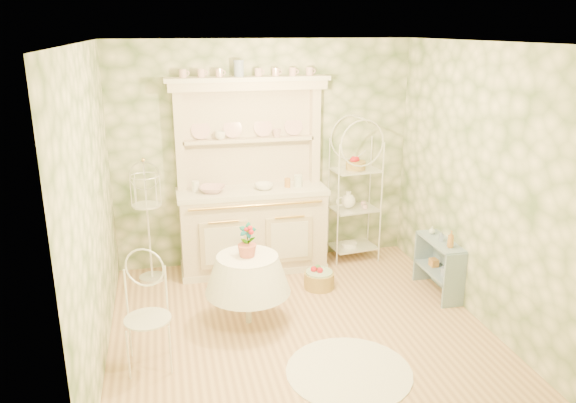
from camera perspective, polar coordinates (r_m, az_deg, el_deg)
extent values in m
plane|color=tan|center=(5.63, 1.16, -12.74)|extent=(3.60, 3.60, 0.00)
plane|color=white|center=(4.88, 1.36, 15.88)|extent=(3.60, 3.60, 0.00)
plane|color=#ECE6C4|center=(4.99, -19.24, -0.84)|extent=(3.60, 3.60, 0.00)
plane|color=#ECE6C4|center=(5.79, 18.82, 1.63)|extent=(3.60, 3.60, 0.00)
plane|color=#ECE6C4|center=(6.80, -2.44, 4.79)|extent=(3.60, 3.60, 0.00)
plane|color=#ECE6C4|center=(3.49, 8.50, -7.84)|extent=(3.60, 3.60, 0.00)
cube|color=beige|center=(6.55, -3.70, 2.43)|extent=(1.87, 0.61, 2.29)
cube|color=white|center=(6.98, 6.80, 1.15)|extent=(0.60, 0.47, 1.78)
cube|color=#809CB3|center=(6.40, 15.08, -6.34)|extent=(0.30, 0.75, 0.64)
cylinder|color=white|center=(5.60, -4.07, -9.23)|extent=(0.77, 0.77, 0.65)
cube|color=white|center=(5.00, -14.09, -11.22)|extent=(0.56, 0.56, 0.95)
cube|color=white|center=(6.53, -14.07, -1.58)|extent=(0.37, 0.37, 1.53)
cylinder|color=tan|center=(6.38, 3.18, -7.72)|extent=(0.42, 0.42, 0.25)
cylinder|color=white|center=(5.04, 6.21, -16.78)|extent=(1.41, 1.41, 0.01)
imported|color=white|center=(6.49, -7.67, 1.01)|extent=(0.35, 0.35, 0.07)
imported|color=white|center=(6.56, -2.45, 1.32)|extent=(0.23, 0.23, 0.07)
imported|color=white|center=(6.56, -6.91, 6.53)|extent=(0.14, 0.14, 0.10)
imported|color=white|center=(6.64, -1.14, 6.79)|extent=(0.14, 0.14, 0.10)
imported|color=#3F7238|center=(5.41, -4.12, -4.11)|extent=(0.20, 0.17, 0.32)
imported|color=#BD803A|center=(6.11, 16.19, -3.91)|extent=(0.08, 0.08, 0.18)
imported|color=#889BC0|center=(6.28, 15.32, -3.54)|extent=(0.06, 0.06, 0.10)
imported|color=silver|center=(6.46, 14.42, -2.92)|extent=(0.08, 0.08, 0.09)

